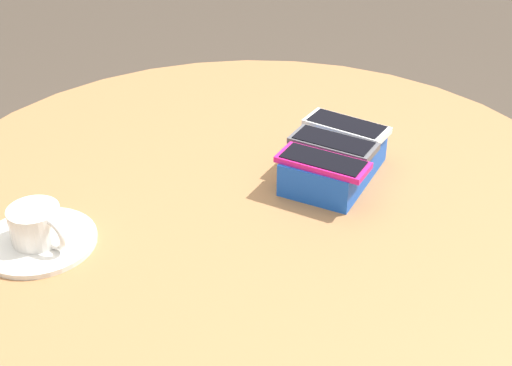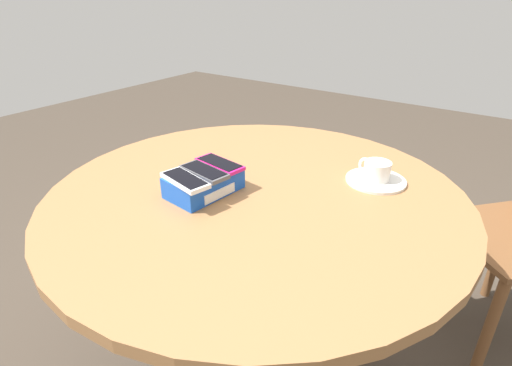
{
  "view_description": "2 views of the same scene",
  "coord_description": "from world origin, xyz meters",
  "px_view_note": "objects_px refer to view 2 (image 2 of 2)",
  "views": [
    {
      "loc": [
        0.9,
        0.33,
        1.38
      ],
      "look_at": [
        0.0,
        0.0,
        0.77
      ],
      "focal_mm": 50.0,
      "sensor_mm": 36.0,
      "label": 1
    },
    {
      "loc": [
        -0.79,
        -0.55,
        1.25
      ],
      "look_at": [
        0.0,
        0.0,
        0.77
      ],
      "focal_mm": 28.0,
      "sensor_mm": 36.0,
      "label": 2
    }
  ],
  "objects_px": {
    "round_table": "(256,222)",
    "saucer": "(376,180)",
    "phone_gray": "(204,172)",
    "coffee_cup": "(376,170)",
    "phone_box": "(204,183)",
    "phone_white": "(185,180)",
    "phone_magenta": "(220,164)"
  },
  "relations": [
    {
      "from": "phone_white",
      "to": "saucer",
      "type": "xyz_separation_m",
      "value": [
        0.39,
        -0.35,
        -0.06
      ]
    },
    {
      "from": "phone_box",
      "to": "phone_magenta",
      "type": "xyz_separation_m",
      "value": [
        0.06,
        -0.0,
        0.03
      ]
    },
    {
      "from": "phone_gray",
      "to": "saucer",
      "type": "xyz_separation_m",
      "value": [
        0.33,
        -0.35,
        -0.06
      ]
    },
    {
      "from": "phone_box",
      "to": "coffee_cup",
      "type": "height_order",
      "value": "coffee_cup"
    },
    {
      "from": "phone_gray",
      "to": "phone_magenta",
      "type": "xyz_separation_m",
      "value": [
        0.06,
        0.0,
        -0.0
      ]
    },
    {
      "from": "phone_magenta",
      "to": "coffee_cup",
      "type": "bearing_deg",
      "value": -52.48
    },
    {
      "from": "phone_gray",
      "to": "coffee_cup",
      "type": "relative_size",
      "value": 1.48
    },
    {
      "from": "round_table",
      "to": "saucer",
      "type": "distance_m",
      "value": 0.36
    },
    {
      "from": "phone_box",
      "to": "saucer",
      "type": "distance_m",
      "value": 0.48
    },
    {
      "from": "phone_gray",
      "to": "phone_magenta",
      "type": "height_order",
      "value": "phone_gray"
    },
    {
      "from": "phone_white",
      "to": "coffee_cup",
      "type": "xyz_separation_m",
      "value": [
        0.39,
        -0.35,
        -0.03
      ]
    },
    {
      "from": "round_table",
      "to": "phone_box",
      "type": "distance_m",
      "value": 0.19
    },
    {
      "from": "saucer",
      "to": "phone_magenta",
      "type": "bearing_deg",
      "value": 127.23
    },
    {
      "from": "round_table",
      "to": "saucer",
      "type": "height_order",
      "value": "saucer"
    },
    {
      "from": "round_table",
      "to": "phone_white",
      "type": "distance_m",
      "value": 0.25
    },
    {
      "from": "phone_white",
      "to": "phone_gray",
      "type": "height_order",
      "value": "same"
    },
    {
      "from": "phone_box",
      "to": "phone_magenta",
      "type": "height_order",
      "value": "phone_magenta"
    },
    {
      "from": "phone_magenta",
      "to": "coffee_cup",
      "type": "height_order",
      "value": "phone_magenta"
    },
    {
      "from": "round_table",
      "to": "coffee_cup",
      "type": "bearing_deg",
      "value": -46.28
    },
    {
      "from": "phone_box",
      "to": "phone_gray",
      "type": "bearing_deg",
      "value": -103.52
    },
    {
      "from": "round_table",
      "to": "saucer",
      "type": "relative_size",
      "value": 6.73
    },
    {
      "from": "phone_box",
      "to": "saucer",
      "type": "relative_size",
      "value": 1.22
    },
    {
      "from": "saucer",
      "to": "phone_gray",
      "type": "bearing_deg",
      "value": 133.32
    },
    {
      "from": "phone_white",
      "to": "phone_gray",
      "type": "bearing_deg",
      "value": -4.91
    },
    {
      "from": "phone_magenta",
      "to": "saucer",
      "type": "xyz_separation_m",
      "value": [
        0.26,
        -0.35,
        -0.06
      ]
    },
    {
      "from": "phone_gray",
      "to": "phone_magenta",
      "type": "relative_size",
      "value": 0.98
    },
    {
      "from": "phone_box",
      "to": "saucer",
      "type": "height_order",
      "value": "phone_box"
    },
    {
      "from": "phone_white",
      "to": "coffee_cup",
      "type": "relative_size",
      "value": 1.51
    },
    {
      "from": "phone_gray",
      "to": "coffee_cup",
      "type": "height_order",
      "value": "phone_gray"
    },
    {
      "from": "coffee_cup",
      "to": "round_table",
      "type": "bearing_deg",
      "value": 133.72
    },
    {
      "from": "round_table",
      "to": "phone_gray",
      "type": "bearing_deg",
      "value": 133.33
    },
    {
      "from": "round_table",
      "to": "phone_magenta",
      "type": "xyz_separation_m",
      "value": [
        -0.03,
        0.1,
        0.17
      ]
    }
  ]
}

